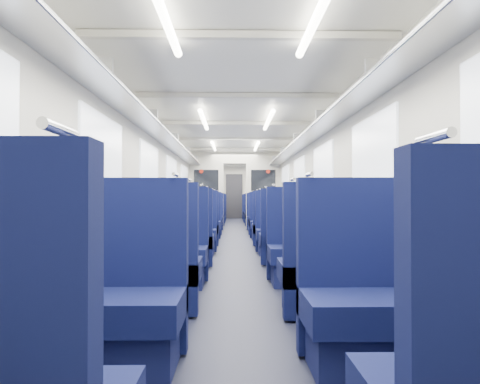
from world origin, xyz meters
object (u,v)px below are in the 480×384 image
(seat_11, at_px, (285,234))
(seat_27, at_px, (254,212))
(seat_5, at_px, (342,274))
(seat_10, at_px, (187,234))
(seat_8, at_px, (177,242))
(seat_17, at_px, (268,222))
(seat_15, at_px, (272,224))
(seat_2, at_px, (98,305))
(seat_3, at_px, (388,306))
(seat_14, at_px, (198,225))
(seat_4, at_px, (140,272))
(seat_12, at_px, (193,229))
(seat_21, at_px, (260,216))
(seat_25, at_px, (256,213))
(seat_18, at_px, (205,219))
(seat_9, at_px, (295,240))
(seat_13, at_px, (278,229))
(seat_26, at_px, (214,212))
(end_door, at_px, (234,196))
(seat_6, at_px, (162,254))
(seat_22, at_px, (212,214))
(bulkhead, at_px, (235,188))
(seat_19, at_px, (265,219))
(seat_20, at_px, (210,216))
(seat_7, at_px, (312,253))
(seat_16, at_px, (202,222))
(seat_24, at_px, (213,213))
(seat_23, at_px, (258,214))

(seat_11, height_order, seat_27, same)
(seat_5, bearing_deg, seat_10, 114.86)
(seat_8, xyz_separation_m, seat_17, (1.66, 4.56, 0.00))
(seat_15, bearing_deg, seat_2, -103.66)
(seat_3, xyz_separation_m, seat_10, (-1.66, 4.55, 0.00))
(seat_14, relative_size, seat_17, 1.00)
(seat_4, height_order, seat_12, same)
(seat_14, bearing_deg, seat_21, 68.98)
(seat_8, xyz_separation_m, seat_25, (1.66, 10.12, 0.00))
(seat_18, bearing_deg, seat_8, -90.00)
(seat_9, relative_size, seat_13, 1.00)
(seat_26, bearing_deg, end_door, 59.45)
(seat_6, bearing_deg, seat_2, -90.00)
(seat_22, bearing_deg, seat_4, -90.00)
(end_door, xyz_separation_m, bulkhead, (-0.00, -5.83, 0.23))
(seat_17, relative_size, seat_21, 1.00)
(seat_14, bearing_deg, seat_19, 54.00)
(seat_19, height_order, seat_20, same)
(seat_19, relative_size, seat_26, 1.00)
(seat_4, height_order, seat_21, same)
(bulkhead, height_order, seat_7, bulkhead)
(seat_16, relative_size, seat_27, 1.00)
(seat_24, height_order, seat_26, same)
(seat_9, bearing_deg, seat_15, 90.00)
(seat_14, xyz_separation_m, seat_26, (0.00, 7.84, 0.00))
(seat_14, relative_size, seat_27, 1.00)
(seat_3, relative_size, seat_23, 1.00)
(seat_2, distance_m, seat_23, 12.34)
(seat_6, relative_size, seat_13, 1.00)
(end_door, bearing_deg, seat_13, -85.40)
(seat_22, height_order, seat_25, same)
(seat_25, bearing_deg, seat_3, -90.00)
(seat_2, xyz_separation_m, seat_8, (0.00, 3.31, 0.00))
(seat_22, relative_size, seat_26, 1.00)
(seat_17, bearing_deg, seat_18, 143.84)
(seat_4, relative_size, seat_21, 1.00)
(seat_8, distance_m, seat_24, 10.24)
(seat_19, height_order, seat_23, same)
(seat_5, relative_size, seat_26, 1.00)
(seat_20, bearing_deg, seat_15, -68.66)
(seat_15, bearing_deg, bulkhead, 104.18)
(seat_3, relative_size, seat_4, 1.00)
(seat_6, xyz_separation_m, seat_9, (1.66, 1.35, 0.00))
(seat_18, xyz_separation_m, seat_21, (1.66, 1.94, 0.00))
(seat_2, height_order, seat_19, same)
(seat_5, height_order, seat_27, same)
(seat_22, distance_m, seat_26, 2.24)
(seat_19, distance_m, seat_23, 3.23)
(seat_7, height_order, seat_15, same)
(seat_8, height_order, seat_14, same)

